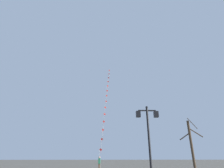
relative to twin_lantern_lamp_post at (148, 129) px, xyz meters
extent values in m
cylinder|color=black|center=(0.00, 0.00, -1.02)|extent=(0.14, 0.14, 4.73)
sphere|color=black|center=(0.00, 0.00, 1.42)|extent=(0.16, 0.16, 0.16)
cube|color=black|center=(0.00, 0.00, 1.19)|extent=(1.21, 0.08, 0.08)
cube|color=black|center=(-0.60, 0.00, 0.94)|extent=(0.28, 0.28, 0.40)
cube|color=beige|center=(-0.60, 0.00, 0.94)|extent=(0.19, 0.19, 0.30)
cube|color=black|center=(0.60, 0.00, 0.94)|extent=(0.28, 0.28, 0.40)
cube|color=beige|center=(0.60, 0.00, 0.94)|extent=(0.19, 0.19, 0.30)
cylinder|color=silver|center=(-3.41, 13.94, -2.01)|extent=(0.20, 1.79, 2.41)
cylinder|color=silver|center=(-3.26, 15.38, -0.06)|extent=(0.13, 1.12, 1.51)
cylinder|color=silver|center=(-3.15, 16.48, 1.43)|extent=(0.13, 1.12, 1.51)
cylinder|color=silver|center=(-3.03, 17.58, 2.93)|extent=(0.13, 1.12, 1.51)
cylinder|color=silver|center=(-2.92, 18.69, 4.42)|extent=(0.13, 1.12, 1.51)
cylinder|color=silver|center=(-2.81, 19.79, 5.92)|extent=(0.13, 1.12, 1.51)
cylinder|color=silver|center=(-2.70, 20.89, 7.42)|extent=(0.13, 1.12, 1.51)
cylinder|color=silver|center=(-2.58, 21.99, 8.91)|extent=(0.13, 1.12, 1.51)
cylinder|color=silver|center=(-2.47, 23.09, 10.41)|extent=(0.13, 1.12, 1.51)
cylinder|color=silver|center=(-2.36, 24.20, 11.90)|extent=(0.13, 1.12, 1.51)
cylinder|color=silver|center=(-2.24, 25.30, 13.40)|extent=(0.13, 1.12, 1.51)
cylinder|color=silver|center=(-2.13, 26.40, 14.89)|extent=(0.13, 1.12, 1.51)
cylinder|color=silver|center=(-2.02, 27.50, 16.39)|extent=(0.13, 1.12, 1.51)
cylinder|color=silver|center=(-1.90, 28.61, 17.89)|extent=(0.13, 1.12, 1.51)
cube|color=red|center=(-3.32, 14.83, -0.81)|extent=(0.41, 0.12, 0.42)
cylinder|color=red|center=(-3.32, 14.83, -1.10)|extent=(0.03, 0.06, 0.26)
cube|color=red|center=(-3.20, 15.93, 0.69)|extent=(0.40, 0.13, 0.42)
cylinder|color=red|center=(-3.20, 15.93, 0.39)|extent=(0.03, 0.05, 0.28)
cube|color=red|center=(-3.09, 17.03, 2.18)|extent=(0.42, 0.04, 0.42)
cylinder|color=red|center=(-3.09, 17.03, 1.89)|extent=(0.02, 0.02, 0.26)
cube|color=red|center=(-2.98, 18.14, 3.68)|extent=(0.42, 0.05, 0.42)
cylinder|color=red|center=(-2.98, 18.14, 3.38)|extent=(0.02, 0.02, 0.29)
cube|color=red|center=(-2.86, 19.24, 5.17)|extent=(0.42, 0.01, 0.42)
cylinder|color=red|center=(-2.86, 19.24, 4.91)|extent=(0.02, 0.04, 0.21)
cube|color=red|center=(-2.75, 20.34, 6.67)|extent=(0.42, 0.03, 0.42)
cylinder|color=red|center=(-2.75, 20.34, 6.41)|extent=(0.02, 0.02, 0.20)
cube|color=red|center=(-2.64, 21.44, 8.16)|extent=(0.42, 0.04, 0.42)
cylinder|color=red|center=(-2.64, 21.44, 7.86)|extent=(0.02, 0.05, 0.30)
cube|color=red|center=(-2.53, 22.54, 9.66)|extent=(0.42, 0.02, 0.42)
cylinder|color=red|center=(-2.53, 22.54, 9.40)|extent=(0.02, 0.03, 0.20)
cube|color=red|center=(-2.41, 23.65, 11.15)|extent=(0.42, 0.05, 0.42)
cylinder|color=red|center=(-2.41, 23.65, 10.86)|extent=(0.02, 0.04, 0.28)
cube|color=red|center=(-2.30, 24.75, 12.65)|extent=(0.42, 0.05, 0.42)
cylinder|color=red|center=(-2.30, 24.75, 12.34)|extent=(0.02, 0.05, 0.30)
cube|color=red|center=(-2.19, 25.85, 14.15)|extent=(0.41, 0.11, 0.42)
cylinder|color=red|center=(-2.19, 25.85, 13.86)|extent=(0.02, 0.04, 0.26)
cube|color=red|center=(-2.07, 26.95, 15.64)|extent=(0.40, 0.15, 0.42)
cylinder|color=red|center=(-2.07, 26.95, 15.34)|extent=(0.02, 0.02, 0.29)
cube|color=red|center=(-1.96, 28.05, 17.14)|extent=(0.40, 0.13, 0.42)
cylinder|color=red|center=(-1.96, 28.05, 16.84)|extent=(0.02, 0.02, 0.28)
cube|color=red|center=(-1.85, 29.16, 18.63)|extent=(0.42, 0.01, 0.42)
cylinder|color=red|center=(-1.85, 29.16, 18.34)|extent=(0.02, 0.05, 0.27)
cube|color=brown|center=(-3.42, 12.25, -2.94)|extent=(0.23, 0.32, 0.90)
cube|color=#26724C|center=(-3.42, 12.25, -2.21)|extent=(0.27, 0.40, 0.60)
sphere|color=tan|center=(-3.42, 12.25, -1.79)|extent=(0.22, 0.22, 0.22)
cylinder|color=#26724C|center=(-3.40, 12.47, -2.04)|extent=(0.12, 0.40, 0.50)
cylinder|color=#423323|center=(5.22, 5.36, -0.93)|extent=(0.23, 0.23, 4.92)
cylinder|color=#423323|center=(5.50, 5.09, 1.24)|extent=(0.62, 0.61, 1.13)
cylinder|color=#423323|center=(4.92, 5.85, 0.10)|extent=(0.71, 1.06, 0.63)
cylinder|color=#423323|center=(5.85, 5.39, 0.42)|extent=(1.31, 0.16, 0.87)
camera|label=1|loc=(-2.85, -11.73, -1.66)|focal=28.64mm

